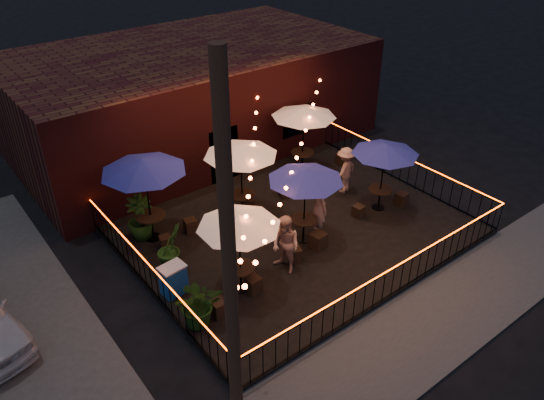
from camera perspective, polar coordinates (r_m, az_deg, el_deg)
The scene contains 34 objects.
ground at distance 15.90m, azimuth 7.14°, elevation -6.84°, with size 110.00×110.00×0.00m, color black.
patio at distance 17.01m, azimuth 2.49°, elevation -3.34°, with size 10.00×8.00×0.15m, color black.
sidewalk at distance 14.41m, azimuth 16.35°, elevation -12.97°, with size 18.00×2.50×0.05m, color #44423E.
brick_building at distance 22.50m, azimuth -8.76°, elevation 11.05°, with size 14.00×8.00×4.00m.
utility_pole at distance 9.12m, azimuth -4.54°, elevation -8.47°, with size 0.26×0.26×8.00m, color #392417.
fence_front at distance 14.49m, azimuth 12.85°, elevation -8.61°, with size 10.00×0.04×1.04m.
fence_left at distance 14.57m, azimuth -12.88°, elevation -8.35°, with size 0.04×8.00×1.04m.
fence_right at distance 19.85m, azimuth 13.70°, elevation 3.27°, with size 0.04×8.00×1.04m.
festoon_lights at distance 14.96m, azimuth 0.48°, elevation 2.40°, with size 10.02×8.72×1.32m.
cafe_table_0 at distance 13.40m, azimuth -3.61°, elevation -2.38°, with size 2.89×2.89×2.42m.
cafe_table_1 at distance 15.65m, azimuth -13.69°, elevation 3.54°, with size 2.66×2.66×2.77m.
cafe_table_2 at distance 15.29m, azimuth 3.64°, elevation 2.61°, with size 2.66×2.66×2.48m.
cafe_table_3 at distance 16.48m, azimuth -3.40°, elevation 5.29°, with size 3.04×3.04×2.59m.
cafe_table_4 at distance 17.29m, azimuth 12.11°, elevation 5.30°, with size 2.33×2.33×2.40m.
cafe_table_5 at distance 19.22m, azimuth 3.45°, elevation 9.36°, with size 2.40×2.40×2.60m.
bistro_chair_0 at distance 13.90m, azimuth -5.72°, elevation -11.48°, with size 0.38×0.38×0.45m, color black.
bistro_chair_1 at distance 14.53m, azimuth -2.02°, elevation -9.04°, with size 0.37×0.37×0.44m, color black.
bistro_chair_2 at distance 16.37m, azimuth -11.37°, elevation -4.45°, with size 0.34×0.34×0.40m, color black.
bistro_chair_3 at distance 16.93m, azimuth -8.75°, elevation -2.71°, with size 0.37×0.37×0.44m, color black.
bistro_chair_4 at distance 15.55m, azimuth 2.42°, elevation -5.86°, with size 0.37×0.37×0.44m, color black.
bistro_chair_5 at distance 16.08m, azimuth 4.97°, elevation -4.37°, with size 0.43×0.43×0.51m, color black.
bistro_chair_6 at distance 17.69m, azimuth -2.65°, elevation -0.57°, with size 0.41×0.41×0.49m, color black.
bistro_chair_7 at distance 18.52m, azimuth 1.40°, elevation 1.01°, with size 0.38×0.38×0.45m, color black.
bistro_chair_8 at distance 17.69m, azimuth 9.27°, elevation -1.18°, with size 0.34×0.34×0.40m, color black.
bistro_chair_9 at distance 18.61m, azimuth 13.73°, elevation 0.13°, with size 0.35×0.35×0.42m, color black.
bistro_chair_10 at distance 19.84m, azimuth 4.48°, elevation 3.21°, with size 0.39×0.39×0.46m, color black.
bistro_chair_11 at distance 20.82m, azimuth 7.53°, elevation 4.44°, with size 0.37×0.37×0.44m, color black.
patron_a at distance 16.35m, azimuth 5.08°, elevation -0.85°, with size 0.67×0.44×1.84m, color #D2B18F.
patron_b at distance 14.79m, azimuth 1.48°, elevation -4.83°, with size 0.87×0.68×1.79m, color tan.
patron_c at distance 18.70m, azimuth 7.86°, elevation 3.21°, with size 1.09×0.63×1.69m, color tan.
potted_shrub_a at distance 13.45m, azimuth -7.88°, elevation -10.95°, with size 1.18×1.02×1.31m, color #1E3F11.
potted_shrub_b at distance 15.20m, azimuth -10.88°, elevation -5.10°, with size 0.81×0.65×1.47m, color #193C14.
potted_shrub_c at distance 16.68m, azimuth -14.02°, elevation -1.87°, with size 0.81×0.81×1.45m, color #13390D.
cooler at distance 14.55m, azimuth -10.56°, elevation -8.40°, with size 0.73×0.55×0.90m.
Camera 1 is at (-9.07, -8.50, 9.91)m, focal length 35.00 mm.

